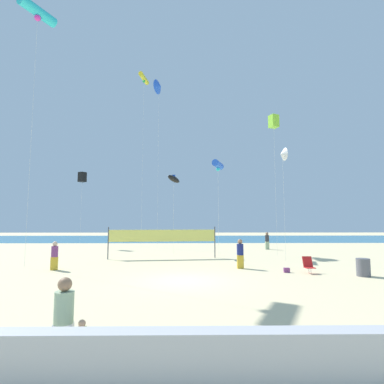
{
  "coord_description": "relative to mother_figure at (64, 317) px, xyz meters",
  "views": [
    {
      "loc": [
        0.11,
        -14.61,
        2.84
      ],
      "look_at": [
        0.45,
        9.25,
        5.16
      ],
      "focal_mm": 28.01,
      "sensor_mm": 36.0,
      "label": 1
    }
  ],
  "objects": [
    {
      "name": "kite_black_box",
      "position": [
        -9.36,
        27.18,
        6.86
      ],
      "size": [
        0.95,
        0.95,
        8.33
      ],
      "color": "silver",
      "rests_on": "ground"
    },
    {
      "name": "beachgoer_charcoal_shirt",
      "position": [
        10.54,
        24.04,
        0.02
      ],
      "size": [
        0.39,
        0.39,
        1.72
      ],
      "rotation": [
        0.0,
        0.0,
        2.92
      ],
      "color": "#99B28C",
      "rests_on": "ground"
    },
    {
      "name": "kite_blue_tube",
      "position": [
        5.07,
        18.5,
        6.65
      ],
      "size": [
        1.19,
        2.03,
        7.86
      ],
      "color": "silver",
      "rests_on": "ground"
    },
    {
      "name": "boardwalk_ledge",
      "position": [
        2.42,
        -0.89,
        -0.43
      ],
      "size": [
        28.0,
        0.44,
        0.93
      ],
      "primitive_type": "cube",
      "color": "#B7B7BC",
      "rests_on": "ground"
    },
    {
      "name": "kite_black_inflatable",
      "position": [
        1.31,
        19.4,
        5.57
      ],
      "size": [
        1.34,
        1.39,
        6.9
      ],
      "color": "silver",
      "rests_on": "ground"
    },
    {
      "name": "kite_blue_delta",
      "position": [
        -0.72,
        25.96,
        16.96
      ],
      "size": [
        1.11,
        1.69,
        18.7
      ],
      "color": "silver",
      "rests_on": "ground"
    },
    {
      "name": "kite_white_delta",
      "position": [
        9.6,
        15.47,
        6.89
      ],
      "size": [
        0.49,
        1.02,
        8.3
      ],
      "color": "silver",
      "rests_on": "ground"
    },
    {
      "name": "beach_handbag",
      "position": [
        8.02,
        10.49,
        -0.77
      ],
      "size": [
        0.32,
        0.16,
        0.26
      ],
      "primitive_type": "cube",
      "color": "#7A3872",
      "rests_on": "ground"
    },
    {
      "name": "beachgoer_plum_shirt",
      "position": [
        -5.27,
        11.55,
        -0.02
      ],
      "size": [
        0.38,
        0.38,
        1.65
      ],
      "rotation": [
        0.0,
        0.0,
        0.58
      ],
      "color": "gold",
      "rests_on": "ground"
    },
    {
      "name": "folding_beach_chair",
      "position": [
        9.15,
        10.26,
        -0.43
      ],
      "size": [
        0.52,
        0.65,
        0.89
      ],
      "rotation": [
        0.0,
        0.0,
        -0.78
      ],
      "color": "red",
      "rests_on": "ground"
    },
    {
      "name": "toddler_figure",
      "position": [
        0.41,
        -0.08,
        -0.44
      ],
      "size": [
        0.2,
        0.2,
        0.87
      ],
      "rotation": [
        0.0,
        0.0,
        0.2
      ],
      "color": "#19727A",
      "rests_on": "ground"
    },
    {
      "name": "ocean_band",
      "position": [
        2.42,
        42.75,
        -0.9
      ],
      "size": [
        120.0,
        20.0,
        0.01
      ],
      "primitive_type": "cube",
      "color": "teal",
      "rests_on": "ground"
    },
    {
      "name": "volleyball_net",
      "position": [
        0.61,
        16.81,
        0.74
      ],
      "size": [
        8.16,
        0.93,
        2.4
      ],
      "color": "#4C4C51",
      "rests_on": "ground"
    },
    {
      "name": "kite_lime_box",
      "position": [
        10.0,
        18.85,
        10.56
      ],
      "size": [
        0.88,
        0.88,
        12.02
      ],
      "color": "silver",
      "rests_on": "ground"
    },
    {
      "name": "trash_barrel",
      "position": [
        11.62,
        9.3,
        -0.45
      ],
      "size": [
        0.67,
        0.67,
        0.91
      ],
      "primitive_type": "cylinder",
      "color": "#595960",
      "rests_on": "ground"
    },
    {
      "name": "ground_plane",
      "position": [
        2.42,
        8.27,
        -0.9
      ],
      "size": [
        120.0,
        120.0,
        0.0
      ],
      "primitive_type": "plane",
      "color": "beige"
    },
    {
      "name": "beachgoer_navy_shirt",
      "position": [
        5.7,
        11.96,
        0.04
      ],
      "size": [
        0.4,
        0.4,
        1.75
      ],
      "rotation": [
        0.0,
        0.0,
        0.27
      ],
      "color": "gold",
      "rests_on": "ground"
    },
    {
      "name": "kite_cyan_tube",
      "position": [
        -7.6,
        12.68,
        15.96
      ],
      "size": [
        1.75,
        2.62,
        17.24
      ],
      "color": "silver",
      "rests_on": "ground"
    },
    {
      "name": "kite_yellow_tube",
      "position": [
        -2.61,
        27.13,
        18.45
      ],
      "size": [
        0.93,
        2.46,
        19.66
      ],
      "color": "silver",
      "rests_on": "ground"
    },
    {
      "name": "mother_figure",
      "position": [
        0.0,
        0.0,
        0.0
      ],
      "size": [
        0.39,
        0.39,
        1.68
      ],
      "rotation": [
        0.0,
        0.0,
        -0.36
      ],
      "color": "white",
      "rests_on": "ground"
    }
  ]
}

